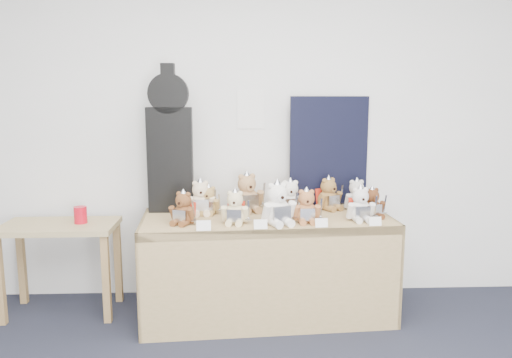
{
  "coord_description": "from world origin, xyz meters",
  "views": [
    {
      "loc": [
        -0.13,
        -1.41,
        1.59
      ],
      "look_at": [
        0.02,
        1.96,
        1.02
      ],
      "focal_mm": 35.0,
      "sensor_mm": 36.0,
      "label": 1
    }
  ],
  "objects_px": {
    "teddy_front_left": "(235,209)",
    "teddy_front_far_right": "(360,206)",
    "red_cup": "(81,215)",
    "teddy_front_far_left": "(183,209)",
    "teddy_front_right": "(306,208)",
    "guitar_case": "(170,141)",
    "teddy_front_centre": "(278,205)",
    "teddy_back_left": "(201,199)",
    "teddy_back_centre_right": "(290,198)",
    "display_table": "(268,240)",
    "teddy_front_end": "(372,204)",
    "teddy_back_right": "(329,195)",
    "teddy_back_end": "(357,196)",
    "teddy_back_centre_left": "(247,194)",
    "teddy_back_far_left": "(209,201)",
    "side_table": "(60,240)"
  },
  "relations": [
    {
      "from": "red_cup",
      "to": "teddy_front_far_left",
      "type": "relative_size",
      "value": 0.48
    },
    {
      "from": "red_cup",
      "to": "teddy_back_end",
      "type": "xyz_separation_m",
      "value": [
        2.04,
        0.08,
        0.1
      ]
    },
    {
      "from": "teddy_front_end",
      "to": "teddy_back_left",
      "type": "distance_m",
      "value": 1.23
    },
    {
      "from": "teddy_front_right",
      "to": "side_table",
      "type": "bearing_deg",
      "value": 170.56
    },
    {
      "from": "teddy_back_left",
      "to": "teddy_back_centre_right",
      "type": "relative_size",
      "value": 1.02
    },
    {
      "from": "teddy_back_centre_left",
      "to": "teddy_back_end",
      "type": "distance_m",
      "value": 0.83
    },
    {
      "from": "teddy_back_left",
      "to": "teddy_back_end",
      "type": "height_order",
      "value": "teddy_back_left"
    },
    {
      "from": "guitar_case",
      "to": "display_table",
      "type": "bearing_deg",
      "value": -20.03
    },
    {
      "from": "teddy_front_left",
      "to": "teddy_back_centre_right",
      "type": "distance_m",
      "value": 0.51
    },
    {
      "from": "teddy_front_centre",
      "to": "teddy_front_far_right",
      "type": "relative_size",
      "value": 1.22
    },
    {
      "from": "teddy_back_left",
      "to": "teddy_back_end",
      "type": "xyz_separation_m",
      "value": [
        1.17,
        0.09,
        -0.01
      ]
    },
    {
      "from": "guitar_case",
      "to": "teddy_back_right",
      "type": "bearing_deg",
      "value": 0.65
    },
    {
      "from": "side_table",
      "to": "teddy_front_left",
      "type": "relative_size",
      "value": 3.16
    },
    {
      "from": "teddy_back_centre_right",
      "to": "teddy_back_right",
      "type": "height_order",
      "value": "same"
    },
    {
      "from": "teddy_front_centre",
      "to": "teddy_back_right",
      "type": "bearing_deg",
      "value": 24.03
    },
    {
      "from": "teddy_front_left",
      "to": "teddy_front_far_right",
      "type": "distance_m",
      "value": 0.86
    },
    {
      "from": "display_table",
      "to": "teddy_back_end",
      "type": "distance_m",
      "value": 0.78
    },
    {
      "from": "teddy_front_right",
      "to": "teddy_back_centre_left",
      "type": "bearing_deg",
      "value": 137.59
    },
    {
      "from": "teddy_front_right",
      "to": "teddy_back_left",
      "type": "xyz_separation_m",
      "value": [
        -0.73,
        0.28,
        0.01
      ]
    },
    {
      "from": "teddy_front_left",
      "to": "teddy_back_left",
      "type": "xyz_separation_m",
      "value": [
        -0.25,
        0.28,
        0.01
      ]
    },
    {
      "from": "teddy_front_right",
      "to": "teddy_back_left",
      "type": "height_order",
      "value": "teddy_back_left"
    },
    {
      "from": "display_table",
      "to": "teddy_front_far_right",
      "type": "distance_m",
      "value": 0.69
    },
    {
      "from": "teddy_front_far_left",
      "to": "teddy_back_centre_right",
      "type": "distance_m",
      "value": 0.81
    },
    {
      "from": "teddy_front_centre",
      "to": "teddy_front_right",
      "type": "height_order",
      "value": "teddy_front_centre"
    },
    {
      "from": "teddy_front_far_left",
      "to": "teddy_front_end",
      "type": "relative_size",
      "value": 1.04
    },
    {
      "from": "teddy_front_far_left",
      "to": "teddy_front_end",
      "type": "xyz_separation_m",
      "value": [
        1.32,
        0.13,
        -0.0
      ]
    },
    {
      "from": "guitar_case",
      "to": "teddy_front_left",
      "type": "height_order",
      "value": "guitar_case"
    },
    {
      "from": "teddy_front_far_right",
      "to": "teddy_back_centre_left",
      "type": "xyz_separation_m",
      "value": [
        -0.77,
        0.32,
        0.02
      ]
    },
    {
      "from": "teddy_front_centre",
      "to": "teddy_back_far_left",
      "type": "bearing_deg",
      "value": 124.83
    },
    {
      "from": "teddy_front_far_right",
      "to": "teddy_back_far_left",
      "type": "relative_size",
      "value": 1.13
    },
    {
      "from": "teddy_front_centre",
      "to": "teddy_back_centre_left",
      "type": "relative_size",
      "value": 1.0
    },
    {
      "from": "teddy_front_left",
      "to": "teddy_back_end",
      "type": "xyz_separation_m",
      "value": [
        0.92,
        0.38,
        0.0
      ]
    },
    {
      "from": "display_table",
      "to": "teddy_front_far_right",
      "type": "height_order",
      "value": "teddy_front_far_right"
    },
    {
      "from": "teddy_front_right",
      "to": "teddy_front_end",
      "type": "relative_size",
      "value": 1.08
    },
    {
      "from": "teddy_front_left",
      "to": "teddy_back_far_left",
      "type": "xyz_separation_m",
      "value": [
        -0.19,
        0.29,
        -0.01
      ]
    },
    {
      "from": "side_table",
      "to": "teddy_front_far_left",
      "type": "distance_m",
      "value": 1.01
    },
    {
      "from": "teddy_front_end",
      "to": "teddy_back_far_left",
      "type": "height_order",
      "value": "teddy_front_end"
    },
    {
      "from": "teddy_back_centre_left",
      "to": "teddy_back_centre_right",
      "type": "bearing_deg",
      "value": -30.6
    },
    {
      "from": "guitar_case",
      "to": "teddy_front_centre",
      "type": "xyz_separation_m",
      "value": [
        0.76,
        -0.41,
        -0.4
      ]
    },
    {
      "from": "teddy_front_far_left",
      "to": "teddy_back_far_left",
      "type": "distance_m",
      "value": 0.32
    },
    {
      "from": "teddy_front_centre",
      "to": "teddy_back_left",
      "type": "height_order",
      "value": "teddy_front_centre"
    },
    {
      "from": "side_table",
      "to": "guitar_case",
      "type": "bearing_deg",
      "value": 6.53
    },
    {
      "from": "display_table",
      "to": "teddy_front_end",
      "type": "bearing_deg",
      "value": -3.36
    },
    {
      "from": "teddy_back_end",
      "to": "teddy_front_centre",
      "type": "bearing_deg",
      "value": -152.39
    },
    {
      "from": "teddy_front_right",
      "to": "guitar_case",
      "type": "bearing_deg",
      "value": 158.15
    },
    {
      "from": "red_cup",
      "to": "teddy_back_centre_left",
      "type": "height_order",
      "value": "teddy_back_centre_left"
    },
    {
      "from": "teddy_front_left",
      "to": "teddy_front_right",
      "type": "relative_size",
      "value": 0.99
    },
    {
      "from": "teddy_front_centre",
      "to": "teddy_front_right",
      "type": "relative_size",
      "value": 1.25
    },
    {
      "from": "teddy_front_left",
      "to": "teddy_back_end",
      "type": "relative_size",
      "value": 0.98
    },
    {
      "from": "teddy_back_far_left",
      "to": "teddy_front_far_right",
      "type": "bearing_deg",
      "value": -1.7
    }
  ]
}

